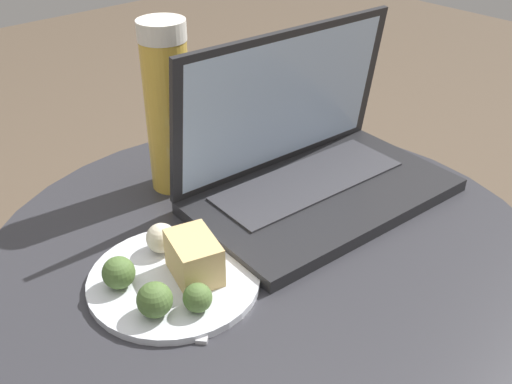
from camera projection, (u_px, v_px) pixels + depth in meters
name	position (u px, v px, depth m)	size (l,w,h in m)	color
table	(267.00, 339.00, 0.83)	(0.71, 0.71, 0.53)	black
laptop	(309.00, 163.00, 0.84)	(0.38, 0.24, 0.23)	#232326
beer_glass	(168.00, 108.00, 0.82)	(0.06, 0.06, 0.24)	gold
snack_plate	(173.00, 273.00, 0.68)	(0.20, 0.20, 0.06)	silver
fork	(217.00, 283.00, 0.69)	(0.13, 0.12, 0.00)	silver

